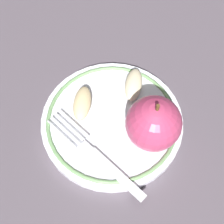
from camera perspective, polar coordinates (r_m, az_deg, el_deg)
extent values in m
plane|color=#554C55|center=(0.47, 1.84, -0.87)|extent=(2.00, 2.00, 0.00)
cylinder|color=white|center=(0.46, 0.00, -1.81)|extent=(0.21, 0.21, 0.01)
torus|color=#709C63|center=(0.45, 0.00, -1.41)|extent=(0.19, 0.19, 0.01)
sphere|color=#BB3B62|center=(0.41, 7.60, -2.08)|extent=(0.07, 0.07, 0.07)
cylinder|color=brown|center=(0.37, 8.33, 0.78)|extent=(0.00, 0.00, 0.01)
ellipsoid|color=beige|center=(0.46, -5.47, 1.61)|extent=(0.06, 0.04, 0.02)
ellipsoid|color=beige|center=(0.47, 3.44, 5.23)|extent=(0.06, 0.04, 0.02)
cube|color=silver|center=(0.42, 0.88, -11.26)|extent=(0.05, 0.09, 0.00)
cube|color=silver|center=(0.43, -4.57, -6.29)|extent=(0.01, 0.02, 0.00)
cube|color=silver|center=(0.45, -6.90, -2.06)|extent=(0.02, 0.06, 0.00)
cube|color=silver|center=(0.45, -7.65, -2.72)|extent=(0.02, 0.06, 0.00)
cube|color=silver|center=(0.45, -8.40, -3.38)|extent=(0.02, 0.06, 0.00)
cube|color=silver|center=(0.44, -9.17, -4.04)|extent=(0.02, 0.06, 0.00)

